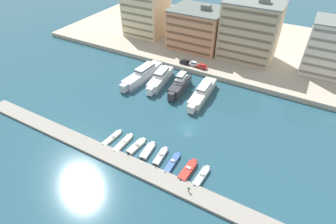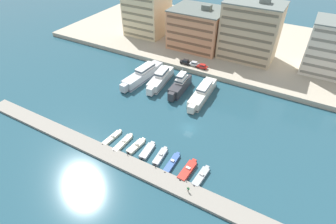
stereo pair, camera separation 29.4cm
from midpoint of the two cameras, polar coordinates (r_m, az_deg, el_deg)
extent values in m
plane|color=#234C5B|center=(78.23, 4.61, -3.50)|extent=(400.00, 400.00, 0.00)
cube|color=#ADA38E|center=(130.84, 17.22, 13.72)|extent=(180.00, 70.00, 1.84)
cube|color=gray|center=(65.72, -3.16, -13.59)|extent=(120.00, 4.63, 0.77)
cube|color=silver|center=(100.07, -5.34, 7.99)|extent=(6.02, 19.88, 3.33)
cube|color=silver|center=(93.33, -9.47, 5.20)|extent=(2.51, 2.32, 2.83)
cube|color=#192347|center=(100.62, -5.31, 7.46)|extent=(6.08, 20.08, 0.24)
cube|color=white|center=(99.85, -4.89, 9.55)|extent=(4.04, 8.49, 1.52)
cube|color=#233342|center=(99.78, -4.90, 9.62)|extent=(4.09, 8.58, 0.55)
cylinder|color=silver|center=(99.90, -4.50, 10.67)|extent=(0.16, 0.16, 1.80)
cube|color=silver|center=(107.42, -1.87, 9.96)|extent=(3.66, 1.23, 0.20)
cube|color=white|center=(97.16, -1.52, 7.14)|extent=(5.55, 15.74, 3.31)
cube|color=white|center=(90.61, -3.80, 4.57)|extent=(2.42, 2.23, 2.82)
cube|color=black|center=(97.72, -1.51, 6.60)|extent=(5.61, 15.90, 0.24)
cube|color=white|center=(96.80, -1.26, 8.72)|extent=(3.78, 6.76, 1.64)
cube|color=#233342|center=(96.72, -1.26, 8.80)|extent=(3.83, 6.82, 0.59)
cylinder|color=silver|center=(96.74, -1.03, 9.87)|extent=(0.16, 0.16, 1.80)
cube|color=white|center=(103.96, 0.38, 8.94)|extent=(3.51, 1.24, 0.20)
cube|color=#333338|center=(92.99, 2.75, 5.61)|extent=(4.32, 12.91, 3.54)
cube|color=#333338|center=(87.49, 0.84, 3.37)|extent=(2.11, 1.93, 3.01)
cube|color=#192347|center=(93.62, 2.73, 5.02)|extent=(4.36, 13.04, 0.24)
cube|color=white|center=(92.44, 3.03, 7.17)|extent=(3.13, 5.49, 1.35)
cube|color=#233342|center=(92.37, 3.04, 7.24)|extent=(3.17, 5.54, 0.49)
cube|color=white|center=(91.72, 3.06, 7.92)|extent=(2.44, 4.28, 1.46)
cube|color=#233342|center=(91.65, 3.07, 8.00)|extent=(2.47, 4.33, 0.52)
cylinder|color=silver|center=(91.55, 3.30, 9.03)|extent=(0.16, 0.16, 1.80)
cube|color=#333338|center=(98.77, 4.35, 7.14)|extent=(3.16, 1.06, 0.20)
cube|color=silver|center=(90.37, 7.62, 4.01)|extent=(4.66, 17.83, 3.03)
cube|color=silver|center=(82.85, 5.22, 0.67)|extent=(2.28, 2.09, 2.57)
cube|color=black|center=(90.92, 7.57, 3.50)|extent=(4.71, 18.01, 0.24)
cube|color=white|center=(90.23, 8.04, 5.57)|extent=(3.40, 7.54, 1.34)
cube|color=#233342|center=(90.15, 8.05, 5.64)|extent=(3.45, 7.62, 0.48)
cylinder|color=silver|center=(90.30, 8.38, 6.75)|extent=(0.16, 0.16, 1.80)
cube|color=silver|center=(98.22, 9.54, 6.39)|extent=(3.44, 1.02, 0.20)
cube|color=beige|center=(75.98, -12.08, -5.59)|extent=(2.07, 6.66, 0.71)
cube|color=beige|center=(77.71, -10.27, -4.10)|extent=(0.89, 0.75, 0.60)
cube|color=silver|center=(75.82, -11.88, -5.07)|extent=(0.88, 0.67, 0.45)
cube|color=#283847|center=(75.91, -11.74, -4.91)|extent=(0.76, 0.14, 0.27)
cube|color=black|center=(74.34, -13.93, -7.01)|extent=(0.38, 0.31, 0.60)
cube|color=beige|center=(73.89, -9.75, -6.72)|extent=(1.79, 7.01, 0.78)
cube|color=beige|center=(75.93, -7.98, -4.98)|extent=(0.93, 0.76, 0.66)
cube|color=silver|center=(73.76, -9.54, -6.16)|extent=(0.92, 0.62, 0.37)
cube|color=#283847|center=(73.87, -9.42, -6.00)|extent=(0.83, 0.10, 0.22)
cube|color=black|center=(71.96, -11.56, -8.40)|extent=(0.37, 0.29, 0.60)
cube|color=beige|center=(72.52, -6.95, -7.45)|extent=(2.55, 5.92, 0.77)
cube|color=beige|center=(74.17, -5.29, -6.01)|extent=(1.14, 0.97, 0.65)
cube|color=silver|center=(72.26, -6.76, -6.88)|extent=(1.11, 0.72, 0.58)
cube|color=#283847|center=(72.34, -6.62, -6.71)|extent=(0.96, 0.19, 0.35)
cube|color=black|center=(70.97, -8.59, -8.78)|extent=(0.39, 0.32, 0.60)
cube|color=#9EA3A8|center=(70.97, -4.46, -8.49)|extent=(2.50, 5.72, 0.83)
cube|color=#9EA3A8|center=(72.90, -3.26, -6.83)|extent=(1.21, 1.02, 0.70)
cube|color=black|center=(69.16, -5.64, -10.03)|extent=(0.38, 0.31, 0.60)
cube|color=#9EA3A8|center=(69.46, -1.64, -9.70)|extent=(2.16, 5.92, 0.83)
cube|color=#9EA3A8|center=(71.43, -0.46, -7.94)|extent=(1.03, 0.86, 0.71)
cube|color=silver|center=(69.28, -1.49, -9.13)|extent=(1.01, 0.66, 0.36)
cube|color=#283847|center=(69.40, -1.38, -8.95)|extent=(0.89, 0.14, 0.22)
cube|color=black|center=(67.57, -2.83, -11.37)|extent=(0.38, 0.30, 0.60)
cube|color=#33569E|center=(67.97, 0.90, -11.14)|extent=(1.78, 6.75, 0.77)
cube|color=#33569E|center=(70.18, 2.30, -9.11)|extent=(0.93, 0.76, 0.66)
cube|color=silver|center=(67.83, 1.10, -10.54)|extent=(0.92, 0.62, 0.39)
cube|color=#283847|center=(67.95, 1.21, -10.35)|extent=(0.83, 0.10, 0.23)
cube|color=black|center=(65.87, -0.55, -13.13)|extent=(0.37, 0.29, 0.60)
cube|color=red|center=(66.43, 4.29, -12.69)|extent=(2.46, 6.60, 1.06)
cube|color=red|center=(68.57, 5.80, -10.65)|extent=(1.20, 1.00, 0.90)
cube|color=silver|center=(66.15, 4.53, -12.02)|extent=(1.18, 0.67, 0.36)
cube|color=#283847|center=(66.27, 4.65, -11.83)|extent=(1.04, 0.14, 0.22)
cube|color=black|center=(64.43, 2.77, -14.63)|extent=(0.38, 0.30, 0.60)
cube|color=#9EA3A8|center=(65.73, 7.22, -13.87)|extent=(2.28, 6.34, 0.87)
cube|color=#9EA3A8|center=(67.78, 8.62, -11.88)|extent=(1.05, 0.89, 0.74)
cube|color=silver|center=(65.51, 7.46, -13.26)|extent=(1.04, 0.67, 0.38)
cube|color=#283847|center=(65.63, 7.58, -13.06)|extent=(0.91, 0.15, 0.23)
cube|color=black|center=(63.79, 5.80, -15.78)|extent=(0.38, 0.31, 0.60)
cube|color=black|center=(106.93, 3.85, 10.75)|extent=(4.16, 1.84, 0.80)
cube|color=black|center=(106.54, 3.94, 11.08)|extent=(2.15, 1.63, 0.68)
cube|color=#1E2833|center=(106.54, 3.94, 11.08)|extent=(2.11, 1.64, 0.37)
cylinder|color=black|center=(106.90, 2.98, 10.53)|extent=(0.65, 0.24, 0.64)
cylinder|color=black|center=(108.28, 3.37, 10.90)|extent=(0.65, 0.24, 0.64)
cylinder|color=black|center=(105.97, 4.33, 10.21)|extent=(0.65, 0.24, 0.64)
cylinder|color=black|center=(107.36, 4.70, 10.58)|extent=(0.65, 0.24, 0.64)
cube|color=#B7BCC1|center=(105.82, 5.71, 10.32)|extent=(4.19, 1.94, 0.80)
cube|color=#B7BCC1|center=(105.43, 5.81, 10.66)|extent=(2.19, 1.68, 0.68)
cube|color=#1E2833|center=(105.43, 5.81, 10.66)|extent=(2.15, 1.69, 0.37)
cylinder|color=black|center=(105.70, 4.83, 10.10)|extent=(0.65, 0.26, 0.64)
cylinder|color=black|center=(107.11, 5.18, 10.48)|extent=(0.65, 0.26, 0.64)
cylinder|color=black|center=(104.91, 6.22, 9.77)|extent=(0.65, 0.26, 0.64)
cylinder|color=black|center=(106.33, 6.55, 10.16)|extent=(0.65, 0.26, 0.64)
cube|color=red|center=(104.26, 7.53, 9.72)|extent=(4.12, 1.75, 0.80)
cube|color=red|center=(103.86, 7.64, 10.06)|extent=(2.12, 1.58, 0.68)
cube|color=#1E2833|center=(103.86, 7.64, 10.06)|extent=(2.08, 1.60, 0.37)
cylinder|color=black|center=(104.16, 6.64, 9.52)|extent=(0.64, 0.23, 0.64)
cylinder|color=black|center=(105.56, 7.01, 9.90)|extent=(0.64, 0.23, 0.64)
cylinder|color=black|center=(103.35, 8.03, 9.14)|extent=(0.64, 0.23, 0.64)
cylinder|color=black|center=(104.76, 8.38, 9.54)|extent=(0.64, 0.23, 0.64)
cube|color=beige|center=(133.01, -4.53, 21.36)|extent=(18.01, 16.64, 22.84)
cube|color=#7E7359|center=(129.75, -6.39, 16.20)|extent=(16.57, 0.24, 0.90)
cube|color=#7E7359|center=(128.56, -6.49, 17.55)|extent=(16.57, 0.24, 0.90)
cube|color=#7E7359|center=(127.44, -6.60, 18.92)|extent=(16.57, 0.24, 0.90)
cube|color=#7E7359|center=(126.40, -6.72, 20.31)|extent=(16.57, 0.24, 0.90)
cube|color=#7E7359|center=(125.44, -6.83, 21.72)|extent=(16.57, 0.24, 0.90)
cube|color=tan|center=(119.89, 6.56, 17.59)|extent=(21.97, 17.98, 16.12)
cube|color=brown|center=(114.70, 4.44, 13.23)|extent=(20.22, 0.24, 0.90)
cube|color=brown|center=(113.37, 4.52, 14.70)|extent=(20.22, 0.24, 0.90)
cube|color=brown|center=(112.11, 4.60, 16.21)|extent=(20.22, 0.24, 0.90)
cube|color=brown|center=(110.94, 4.69, 17.75)|extent=(20.22, 0.24, 0.90)
cube|color=brown|center=(109.85, 4.78, 19.32)|extent=(20.22, 0.24, 0.90)
cube|color=#56605B|center=(117.23, 6.87, 21.36)|extent=(22.41, 18.34, 0.40)
cube|color=#56605B|center=(115.73, 8.52, 21.62)|extent=(3.60, 3.20, 2.00)
cube|color=#C6AD89|center=(112.41, 17.48, 16.30)|extent=(21.48, 13.80, 22.00)
cube|color=#6D5F4B|center=(109.86, 15.59, 10.68)|extent=(19.77, 0.24, 0.90)
cube|color=#6D5F4B|center=(108.50, 15.87, 12.14)|extent=(19.77, 0.24, 0.90)
cube|color=#6D5F4B|center=(107.21, 16.17, 13.64)|extent=(19.77, 0.24, 0.90)
cube|color=#6D5F4B|center=(106.01, 16.47, 15.17)|extent=(19.77, 0.24, 0.90)
cube|color=#6D5F4B|center=(104.88, 16.79, 16.74)|extent=(19.77, 0.24, 0.90)
cube|color=#6D5F4B|center=(103.84, 17.12, 18.34)|extent=(19.77, 0.24, 0.90)
cube|color=#6D5F4B|center=(102.89, 17.46, 19.96)|extent=(19.77, 0.24, 0.90)
cube|color=slate|center=(109.00, 18.67, 21.71)|extent=(21.91, 14.08, 0.40)
cube|color=slate|center=(108.14, 20.55, 21.87)|extent=(3.60, 3.20, 2.00)
cube|color=silver|center=(114.21, 31.71, 11.79)|extent=(14.54, 13.83, 18.84)
cube|color=gray|center=(110.93, 30.18, 6.93)|extent=(13.38, 0.24, 0.90)
cube|color=gray|center=(109.59, 30.70, 8.31)|extent=(13.38, 0.24, 0.90)
cube|color=gray|center=(108.32, 31.23, 9.73)|extent=(13.38, 0.24, 0.90)
cube|color=gray|center=(107.12, 31.78, 11.17)|extent=(13.38, 0.24, 0.90)
cube|color=gray|center=(106.01, 32.35, 12.65)|extent=(13.38, 0.24, 0.90)
cylinder|color=#7A6B56|center=(62.29, 4.61, -16.66)|extent=(0.13, 0.13, 0.79)
cylinder|color=#7A6B56|center=(62.33, 4.47, -16.61)|extent=(0.13, 0.13, 0.79)
cube|color=#337F4C|center=(61.74, 4.57, -16.26)|extent=(0.44, 0.22, 0.60)
cylinder|color=#337F4C|center=(61.73, 4.80, -16.38)|extent=(0.09, 0.09, 0.60)
cylinder|color=#337F4C|center=(61.84, 4.34, -16.20)|extent=(0.09, 0.09, 0.60)
sphere|color=#A87A5B|center=(61.41, 4.59, -16.04)|extent=(0.22, 0.22, 0.22)
cylinder|color=#2D2D33|center=(69.93, -8.67, -9.14)|extent=(0.18, 0.18, 0.45)
sphere|color=#2D2D33|center=(69.72, -8.70, -8.98)|extent=(0.20, 0.20, 0.20)
cylinder|color=#2D2D33|center=(66.51, -2.64, -11.87)|extent=(0.18, 0.18, 0.45)
sphere|color=#2D2D33|center=(66.29, -2.65, -11.71)|extent=(0.20, 0.20, 0.20)
cylinder|color=#2D2D33|center=(64.04, 4.09, -14.69)|extent=(0.18, 0.18, 0.45)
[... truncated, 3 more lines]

